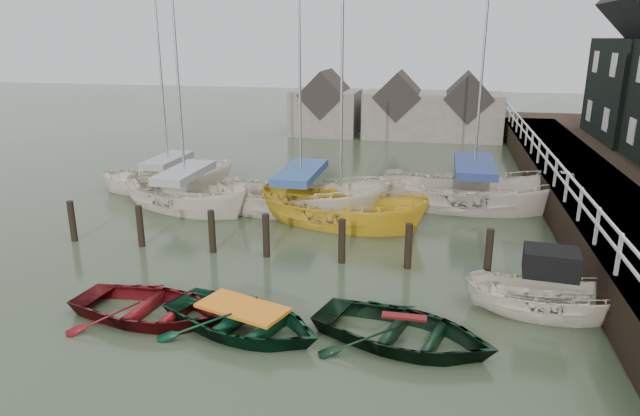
% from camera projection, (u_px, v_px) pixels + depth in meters
% --- Properties ---
extents(ground, '(120.00, 120.00, 0.00)m').
position_uv_depth(ground, '(277.00, 302.00, 14.92)').
color(ground, '#283320').
rests_on(ground, ground).
extents(pier, '(3.04, 32.00, 2.70)m').
position_uv_depth(pier, '(583.00, 195.00, 22.16)').
color(pier, black).
rests_on(pier, ground).
extents(mooring_pilings, '(13.72, 0.22, 1.80)m').
position_uv_depth(mooring_pilings, '(269.00, 242.00, 17.80)').
color(mooring_pilings, black).
rests_on(mooring_pilings, ground).
extents(far_sheds, '(14.00, 4.08, 4.39)m').
position_uv_depth(far_sheds, '(396.00, 109.00, 38.52)').
color(far_sheds, '#665B51').
rests_on(far_sheds, ground).
extents(rowboat_red, '(4.36, 3.32, 0.85)m').
position_uv_depth(rowboat_red, '(152.00, 318.00, 14.08)').
color(rowboat_red, '#5B0D10').
rests_on(rowboat_red, ground).
extents(rowboat_green, '(4.81, 4.07, 0.85)m').
position_uv_depth(rowboat_green, '(244.00, 330.00, 13.48)').
color(rowboat_green, black).
rests_on(rowboat_green, ground).
extents(rowboat_dkgreen, '(4.84, 4.01, 0.87)m').
position_uv_depth(rowboat_dkgreen, '(403.00, 343.00, 12.93)').
color(rowboat_dkgreen, black).
rests_on(rowboat_dkgreen, ground).
extents(motorboat, '(4.17, 1.91, 2.42)m').
position_uv_depth(motorboat, '(546.00, 310.00, 14.26)').
color(motorboat, beige).
rests_on(motorboat, ground).
extents(sailboat_a, '(6.76, 4.49, 10.69)m').
position_uv_depth(sailboat_a, '(187.00, 207.00, 22.94)').
color(sailboat_a, beige).
rests_on(sailboat_a, ground).
extents(sailboat_b, '(7.03, 2.78, 12.56)m').
position_uv_depth(sailboat_b, '(301.00, 210.00, 22.44)').
color(sailboat_b, beige).
rests_on(sailboat_b, ground).
extents(sailboat_c, '(7.09, 4.14, 10.11)m').
position_uv_depth(sailboat_c, '(340.00, 223.00, 21.12)').
color(sailboat_c, gold).
rests_on(sailboat_c, ground).
extents(sailboat_d, '(7.68, 3.07, 13.70)m').
position_uv_depth(sailboat_d, '(471.00, 206.00, 23.03)').
color(sailboat_d, beige).
rests_on(sailboat_d, ground).
extents(sailboat_e, '(6.09, 4.15, 10.24)m').
position_uv_depth(sailboat_e, '(170.00, 188.00, 25.73)').
color(sailboat_e, silver).
rests_on(sailboat_e, ground).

